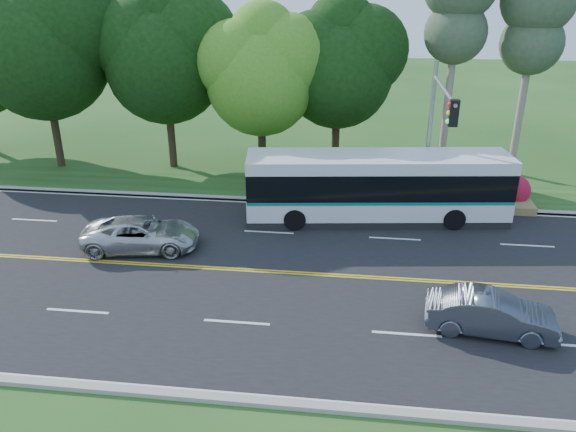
# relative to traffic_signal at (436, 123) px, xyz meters

# --- Properties ---
(ground) EXTENTS (120.00, 120.00, 0.00)m
(ground) POSITION_rel_traffic_signal_xyz_m (-6.49, -5.40, -4.67)
(ground) COLOR #1F4B19
(ground) RESTS_ON ground
(road) EXTENTS (60.00, 14.00, 0.02)m
(road) POSITION_rel_traffic_signal_xyz_m (-6.49, -5.40, -4.66)
(road) COLOR black
(road) RESTS_ON ground
(curb_north) EXTENTS (60.00, 0.30, 0.15)m
(curb_north) POSITION_rel_traffic_signal_xyz_m (-6.49, 1.75, -4.60)
(curb_north) COLOR #A19C91
(curb_north) RESTS_ON ground
(curb_south) EXTENTS (60.00, 0.30, 0.15)m
(curb_south) POSITION_rel_traffic_signal_xyz_m (-6.49, -12.55, -4.60)
(curb_south) COLOR #A19C91
(curb_south) RESTS_ON ground
(grass_verge) EXTENTS (60.00, 4.00, 0.10)m
(grass_verge) POSITION_rel_traffic_signal_xyz_m (-6.49, 3.60, -4.62)
(grass_verge) COLOR #1F4B19
(grass_verge) RESTS_ON ground
(lane_markings) EXTENTS (57.60, 13.82, 0.00)m
(lane_markings) POSITION_rel_traffic_signal_xyz_m (-6.59, -5.40, -4.65)
(lane_markings) COLOR gold
(lane_markings) RESTS_ON road
(tree_row) EXTENTS (44.70, 9.10, 13.84)m
(tree_row) POSITION_rel_traffic_signal_xyz_m (-11.65, 6.73, 2.06)
(tree_row) COLOR black
(tree_row) RESTS_ON ground
(bougainvillea_hedge) EXTENTS (9.50, 2.25, 1.50)m
(bougainvillea_hedge) POSITION_rel_traffic_signal_xyz_m (0.69, 2.75, -3.95)
(bougainvillea_hedge) COLOR maroon
(bougainvillea_hedge) RESTS_ON ground
(traffic_signal) EXTENTS (0.42, 6.10, 7.00)m
(traffic_signal) POSITION_rel_traffic_signal_xyz_m (0.00, 0.00, 0.00)
(traffic_signal) COLOR gray
(traffic_signal) RESTS_ON ground
(transit_bus) EXTENTS (12.02, 4.01, 3.09)m
(transit_bus) POSITION_rel_traffic_signal_xyz_m (-2.31, 0.13, -3.12)
(transit_bus) COLOR silver
(transit_bus) RESTS_ON road
(sedan) EXTENTS (4.18, 1.87, 1.33)m
(sedan) POSITION_rel_traffic_signal_xyz_m (1.10, -8.43, -3.99)
(sedan) COLOR slate
(sedan) RESTS_ON road
(suv) EXTENTS (4.99, 2.83, 1.31)m
(suv) POSITION_rel_traffic_signal_xyz_m (-11.97, -4.09, -3.99)
(suv) COLOR silver
(suv) RESTS_ON road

